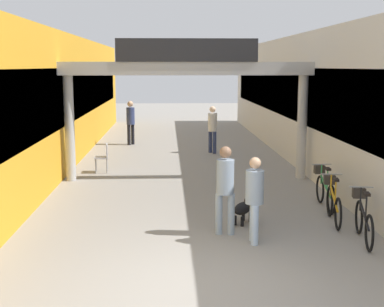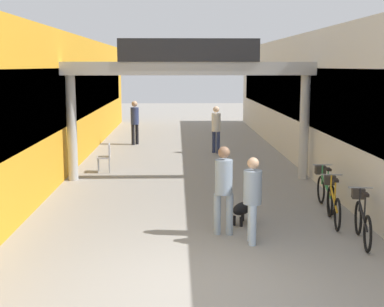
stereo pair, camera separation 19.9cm
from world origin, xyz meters
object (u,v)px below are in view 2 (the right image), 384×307
at_px(pedestrian_elderly_walking, 135,119).
at_px(cafe_chair_aluminium_nearer, 106,155).
at_px(bicycle_black_nearest, 362,219).
at_px(bicycle_green_third, 325,189).
at_px(pedestrian_carrying_crate, 216,126).
at_px(pedestrian_with_dog, 224,184).
at_px(pedestrian_companion, 252,195).
at_px(bicycle_orange_second, 333,202).
at_px(dog_on_leash, 243,208).
at_px(bollard_post_metal, 253,204).

xyz_separation_m(pedestrian_elderly_walking, cafe_chair_aluminium_nearer, (-0.43, -5.94, -0.52)).
height_order(bicycle_black_nearest, bicycle_green_third, same).
bearing_deg(pedestrian_carrying_crate, pedestrian_elderly_walking, 144.56).
distance_m(pedestrian_carrying_crate, bicycle_black_nearest, 10.62).
distance_m(pedestrian_elderly_walking, bicycle_black_nearest, 13.77).
relative_size(pedestrian_with_dog, bicycle_green_third, 1.03).
height_order(pedestrian_companion, bicycle_black_nearest, pedestrian_companion).
relative_size(pedestrian_companion, bicycle_black_nearest, 0.97).
relative_size(pedestrian_elderly_walking, bicycle_orange_second, 1.09).
relative_size(dog_on_leash, cafe_chair_aluminium_nearer, 0.81).
relative_size(pedestrian_elderly_walking, bicycle_black_nearest, 1.10).
bearing_deg(bollard_post_metal, bicycle_orange_second, 18.21).
distance_m(dog_on_leash, bicycle_orange_second, 1.90).
bearing_deg(bollard_post_metal, dog_on_leash, 102.34).
xyz_separation_m(bollard_post_metal, cafe_chair_aluminium_nearer, (-3.71, 6.12, -0.02)).
xyz_separation_m(pedestrian_with_dog, pedestrian_companion, (0.49, -0.54, -0.08)).
xyz_separation_m(bicycle_black_nearest, cafe_chair_aluminium_nearer, (-5.67, 6.79, 0.10)).
height_order(pedestrian_elderly_walking, cafe_chair_aluminium_nearer, pedestrian_elderly_walking).
bearing_deg(cafe_chair_aluminium_nearer, bicycle_green_third, -37.85).
height_order(pedestrian_elderly_walking, dog_on_leash, pedestrian_elderly_walking).
bearing_deg(bicycle_black_nearest, pedestrian_carrying_crate, 100.82).
bearing_deg(pedestrian_carrying_crate, bicycle_green_third, -76.25).
xyz_separation_m(pedestrian_elderly_walking, bollard_post_metal, (3.27, -12.06, -0.50)).
height_order(pedestrian_companion, bicycle_green_third, pedestrian_companion).
xyz_separation_m(pedestrian_companion, bicycle_orange_second, (1.90, 1.32, -0.49)).
distance_m(pedestrian_with_dog, bollard_post_metal, 0.78).
height_order(pedestrian_carrying_crate, bicycle_black_nearest, pedestrian_carrying_crate).
height_order(pedestrian_carrying_crate, bicycle_green_third, pedestrian_carrying_crate).
distance_m(pedestrian_with_dog, bicycle_green_third, 3.25).
bearing_deg(bicycle_green_third, pedestrian_carrying_crate, 103.75).
height_order(pedestrian_elderly_walking, bicycle_orange_second, pedestrian_elderly_walking).
relative_size(pedestrian_companion, bicycle_green_third, 0.96).
bearing_deg(pedestrian_carrying_crate, pedestrian_companion, -90.52).
bearing_deg(bicycle_orange_second, pedestrian_carrying_crate, 101.13).
distance_m(bollard_post_metal, cafe_chair_aluminium_nearer, 7.16).
relative_size(pedestrian_with_dog, cafe_chair_aluminium_nearer, 1.97).
xyz_separation_m(pedestrian_carrying_crate, bollard_post_metal, (0.03, -9.75, -0.46)).
relative_size(pedestrian_carrying_crate, bicycle_orange_second, 1.06).
xyz_separation_m(pedestrian_with_dog, pedestrian_carrying_crate, (0.58, 9.95, 0.02)).
xyz_separation_m(pedestrian_with_dog, bicycle_orange_second, (2.38, 0.78, -0.57)).
xyz_separation_m(pedestrian_companion, bollard_post_metal, (0.12, 0.73, -0.36)).
bearing_deg(cafe_chair_aluminium_nearer, pedestrian_elderly_walking, 85.82).
bearing_deg(cafe_chair_aluminium_nearer, bollard_post_metal, -58.82).
height_order(pedestrian_companion, bicycle_orange_second, pedestrian_companion).
bearing_deg(dog_on_leash, bicycle_orange_second, 0.70).
height_order(bicycle_orange_second, bicycle_green_third, same).
bearing_deg(pedestrian_with_dog, bicycle_black_nearest, -10.41).
distance_m(pedestrian_carrying_crate, cafe_chair_aluminium_nearer, 5.19).
distance_m(pedestrian_carrying_crate, pedestrian_elderly_walking, 3.98).
xyz_separation_m(dog_on_leash, cafe_chair_aluminium_nearer, (-3.58, 5.56, 0.21)).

